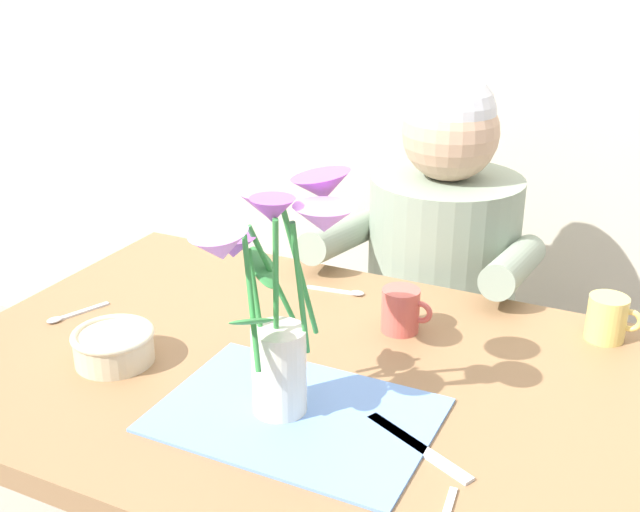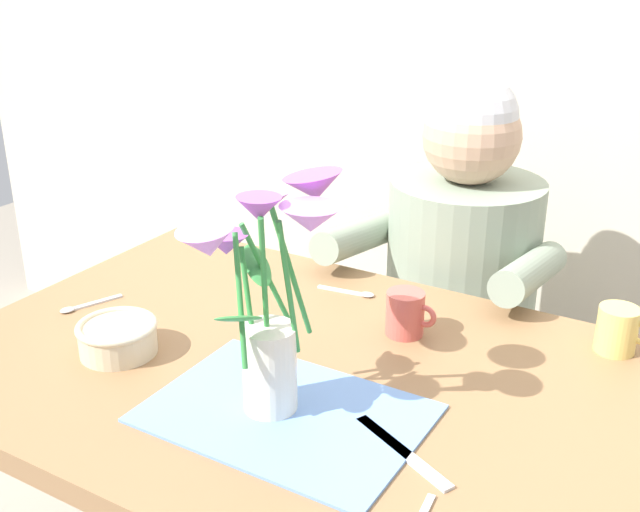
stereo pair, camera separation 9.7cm
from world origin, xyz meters
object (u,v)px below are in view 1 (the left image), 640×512
(seated_person, at_px, (438,315))
(dinner_knife, at_px, (418,447))
(flower_vase, at_px, (277,281))
(ceramic_bowl, at_px, (114,345))
(ceramic_mug, at_px, (401,310))
(coffee_cup, at_px, (608,318))

(seated_person, bearing_deg, dinner_knife, -76.84)
(flower_vase, distance_m, ceramic_bowl, 0.36)
(ceramic_bowl, height_order, ceramic_mug, ceramic_mug)
(coffee_cup, height_order, ceramic_mug, same)
(flower_vase, relative_size, coffee_cup, 3.89)
(dinner_knife, xyz_separation_m, coffee_cup, (0.19, 0.44, 0.04))
(flower_vase, height_order, coffee_cup, flower_vase)
(seated_person, xyz_separation_m, coffee_cup, (0.39, -0.30, 0.22))
(dinner_knife, relative_size, ceramic_mug, 2.04)
(seated_person, height_order, coffee_cup, seated_person)
(flower_vase, height_order, ceramic_bowl, flower_vase)
(dinner_knife, distance_m, ceramic_mug, 0.35)
(ceramic_bowl, relative_size, dinner_knife, 0.72)
(seated_person, bearing_deg, coffee_cup, -39.33)
(seated_person, xyz_separation_m, flower_vase, (-0.02, -0.74, 0.39))
(ceramic_bowl, distance_m, coffee_cup, 0.84)
(seated_person, bearing_deg, ceramic_bowl, -116.18)
(ceramic_bowl, bearing_deg, seated_person, 65.55)
(dinner_knife, bearing_deg, coffee_cup, 92.11)
(dinner_knife, xyz_separation_m, ceramic_mug, (-0.14, 0.31, 0.04))
(ceramic_bowl, bearing_deg, ceramic_mug, 38.37)
(flower_vase, xyz_separation_m, ceramic_mug, (0.08, 0.31, -0.17))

